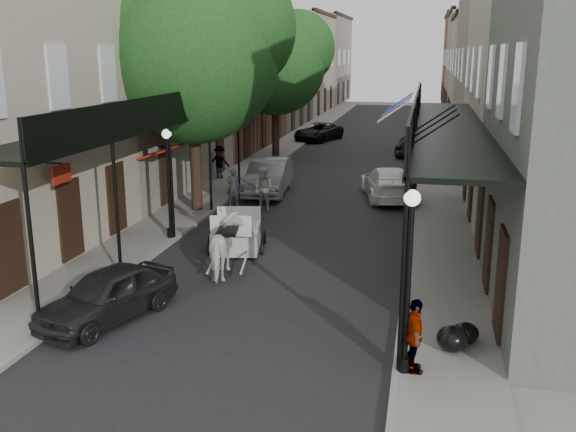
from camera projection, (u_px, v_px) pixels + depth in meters
The scene contains 24 objects.
ground at pixel (236, 319), 15.61m from camera, with size 140.00×140.00×0.00m, color gray.
road at pixel (342, 172), 34.54m from camera, with size 8.00×90.00×0.01m, color black.
sidewalk_left at pixel (252, 168), 35.54m from camera, with size 2.20×90.00×0.12m, color gray.
sidewalk_right at pixel (437, 175), 33.52m from camera, with size 2.20×90.00×0.12m, color gray.
building_row_left at pixel (239, 67), 44.45m from camera, with size 5.00×80.00×10.50m, color #AFA58C.
building_row_right at pixel (498, 68), 40.96m from camera, with size 5.00×80.00×10.50m, color gray.
gallery_left at pixel (158, 119), 22.17m from camera, with size 2.20×18.05×4.88m.
gallery_right at pixel (442, 125), 20.23m from camera, with size 2.20×18.05×4.88m.
tree_near at pixel (203, 47), 24.47m from camera, with size 7.31×6.80×9.63m.
tree_far at pixel (282, 60), 37.90m from camera, with size 6.45×6.00×8.61m.
lamppost_right_near at pixel (408, 280), 12.37m from camera, with size 0.32×0.32×3.71m.
lamppost_left at pixel (169, 182), 21.61m from camera, with size 0.32×0.32×3.71m.
lamppost_right_far at pixel (421, 141), 31.31m from camera, with size 0.32×0.32×3.71m.
horse at pixel (227, 247), 18.47m from camera, with size 0.93×2.04×1.72m, color white.
carriage at pixel (237, 215), 20.99m from camera, with size 2.01×2.75×2.88m.
pedestrian_walking at pixel (264, 189), 25.93m from camera, with size 0.88×0.68×1.81m, color beige.
pedestrian_sidewalk_left at pixel (220, 162), 32.17m from camera, with size 1.05×0.60×1.62m, color gray.
pedestrian_sidewalk_right at pixel (415, 336), 12.63m from camera, with size 0.90×0.37×1.53m, color gray.
car_left_near at pixel (107, 295), 15.42m from camera, with size 1.52×3.78×1.29m, color black.
car_left_mid at pixel (269, 176), 29.19m from camera, with size 1.67×4.80×1.58m, color #929397.
car_left_far at pixel (318, 132), 46.56m from camera, with size 2.14×4.64×1.29m, color black.
car_right_near at pixel (388, 183), 28.12m from camera, with size 1.98×4.88×1.42m, color white.
car_right_far at pixel (413, 145), 39.75m from camera, with size 1.58×3.94×1.34m, color black.
trash_bags at pixel (457, 337), 13.77m from camera, with size 0.92×1.07×0.57m.
Camera 1 is at (4.27, -13.90, 6.33)m, focal length 40.00 mm.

